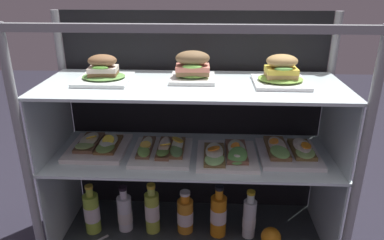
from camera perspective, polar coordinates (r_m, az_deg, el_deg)
name	(u,v)px	position (r m, az deg, el deg)	size (l,w,h in m)	color
ground_plane	(192,240)	(1.71, 0.00, -18.50)	(6.00, 6.00, 0.02)	black
case_base_deck	(192,235)	(1.69, 0.00, -17.75)	(1.19, 0.46, 0.04)	#303738
case_frame	(193,120)	(1.54, 0.23, 0.05)	(1.19, 0.46, 0.97)	gray
riser_lower_tier	(192,195)	(1.57, 0.00, -11.89)	(1.13, 0.39, 0.38)	silver
shelf_lower_glass	(192,155)	(1.47, 0.00, -5.56)	(1.15, 0.41, 0.01)	silver
riser_upper_tier	(192,121)	(1.41, 0.00, -0.21)	(1.13, 0.39, 0.28)	silver
shelf_upper_glass	(192,85)	(1.36, 0.00, 5.57)	(1.15, 0.41, 0.01)	silver
plated_roll_sandwich_left_of_center	(103,73)	(1.42, -13.90, 7.33)	(0.20, 0.20, 0.10)	white
plated_roll_sandwich_near_right_corner	(193,68)	(1.39, 0.15, 8.26)	(0.17, 0.17, 0.11)	white
plated_roll_sandwich_mid_left	(281,74)	(1.38, 13.94, 7.18)	(0.20, 0.20, 0.11)	white
open_sandwich_tray_far_right	(98,146)	(1.54, -14.68, -3.95)	(0.24, 0.26, 0.06)	white
open_sandwich_tray_center	(162,150)	(1.46, -4.75, -4.76)	(0.24, 0.26, 0.06)	white
open_sandwich_tray_near_right_corner	(226,154)	(1.43, 5.47, -5.41)	(0.24, 0.26, 0.06)	white
open_sandwich_tray_left_of_center	(289,151)	(1.49, 15.15, -4.75)	(0.24, 0.26, 0.06)	white
juice_bottle_front_left_end	(92,212)	(1.68, -15.61, -13.93)	(0.07, 0.07, 0.23)	#ADD643
juice_bottle_back_left	(125,213)	(1.67, -10.62, -14.27)	(0.06, 0.06, 0.22)	white
juice_bottle_near_post	(152,212)	(1.63, -6.36, -14.26)	(0.06, 0.06, 0.24)	#B9CF42
juice_bottle_back_center	(185,215)	(1.64, -1.08, -14.81)	(0.07, 0.07, 0.20)	orange
juice_bottle_front_second	(218,214)	(1.61, 4.22, -14.73)	(0.07, 0.07, 0.24)	orange
juice_bottle_back_right	(249,218)	(1.62, 9.09, -15.10)	(0.06, 0.06, 0.23)	silver
orange_fruit_beside_bottles	(271,237)	(1.62, 12.43, -17.72)	(0.08, 0.08, 0.08)	orange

